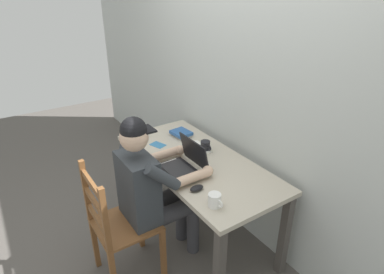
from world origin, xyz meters
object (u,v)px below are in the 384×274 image
at_px(seated_person, 152,186).
at_px(book_stack_main, 181,134).
at_px(coffee_mug_dark, 206,146).
at_px(wooden_chair, 118,226).
at_px(landscape_photo_print, 158,145).
at_px(computer_mouse, 197,188).
at_px(desk, 196,170).
at_px(coffee_mug_white, 215,200).
at_px(laptop, 185,163).

bearing_deg(seated_person, book_stack_main, 132.04).
bearing_deg(coffee_mug_dark, wooden_chair, -80.25).
height_order(seated_person, book_stack_main, seated_person).
relative_size(coffee_mug_dark, landscape_photo_print, 0.90).
xyz_separation_m(computer_mouse, landscape_photo_print, (-0.74, 0.10, -0.02)).
bearing_deg(desk, coffee_mug_dark, 118.25).
height_order(computer_mouse, landscape_photo_print, computer_mouse).
height_order(seated_person, landscape_photo_print, seated_person).
bearing_deg(desk, wooden_chair, -84.72).
xyz_separation_m(desk, coffee_mug_dark, (-0.08, 0.15, 0.14)).
bearing_deg(wooden_chair, coffee_mug_white, 44.27).
distance_m(desk, computer_mouse, 0.43).
distance_m(computer_mouse, coffee_mug_white, 0.20).
height_order(computer_mouse, coffee_mug_white, coffee_mug_white).
relative_size(computer_mouse, coffee_mug_white, 0.83).
xyz_separation_m(wooden_chair, coffee_mug_white, (0.48, 0.47, 0.33)).
xyz_separation_m(seated_person, landscape_photo_print, (-0.46, 0.30, 0.06)).
bearing_deg(coffee_mug_white, laptop, 170.29).
distance_m(wooden_chair, coffee_mug_white, 0.75).
distance_m(seated_person, coffee_mug_white, 0.53).
bearing_deg(wooden_chair, desk, 95.28).
height_order(coffee_mug_white, coffee_mug_dark, coffee_mug_white).
height_order(wooden_chair, coffee_mug_white, wooden_chair).
height_order(seated_person, computer_mouse, seated_person).
xyz_separation_m(wooden_chair, landscape_photo_print, (-0.46, 0.58, 0.28)).
distance_m(wooden_chair, book_stack_main, 1.03).
relative_size(seated_person, wooden_chair, 1.32).
height_order(wooden_chair, landscape_photo_print, wooden_chair).
bearing_deg(book_stack_main, landscape_photo_print, -80.55).
height_order(desk, computer_mouse, computer_mouse).
bearing_deg(landscape_photo_print, wooden_chair, -69.76).
distance_m(desk, coffee_mug_white, 0.61).
distance_m(seated_person, computer_mouse, 0.35).
distance_m(computer_mouse, coffee_mug_dark, 0.58).
bearing_deg(computer_mouse, wooden_chair, -120.79).
distance_m(seated_person, laptop, 0.29).
xyz_separation_m(wooden_chair, coffee_mug_dark, (-0.15, 0.86, 0.32)).
bearing_deg(desk, seated_person, -81.27).
bearing_deg(desk, laptop, -62.96).
bearing_deg(computer_mouse, coffee_mug_dark, 138.23).
bearing_deg(coffee_mug_white, desk, 156.99).
relative_size(seated_person, coffee_mug_white, 10.39).
bearing_deg(coffee_mug_dark, computer_mouse, -41.77).
relative_size(wooden_chair, coffee_mug_dark, 8.07).
bearing_deg(desk, computer_mouse, -33.60).
xyz_separation_m(laptop, book_stack_main, (-0.52, 0.29, -0.03)).
xyz_separation_m(computer_mouse, book_stack_main, (-0.79, 0.36, 0.01)).
xyz_separation_m(laptop, computer_mouse, (0.27, -0.08, -0.04)).
bearing_deg(coffee_mug_white, coffee_mug_dark, 148.54).
distance_m(desk, laptop, 0.23).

